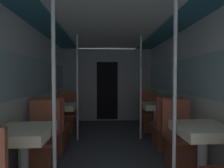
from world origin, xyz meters
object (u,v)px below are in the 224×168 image
object	(u,v)px
chair_right_far_0	(181,146)
support_pole_right_1	(141,88)
chair_left_near_1	(54,135)
chair_right_far_1	(149,119)
chair_left_far_0	(42,149)
dining_table_right_1	(156,109)
support_pole_left_0	(54,97)
support_pole_right_0	(175,96)
chair_right_near_1	(165,133)
dining_table_left_1	(61,110)
dining_table_right_0	(203,136)
dining_table_left_0	(23,139)
support_pole_left_1	(77,88)
chair_left_far_1	(67,120)

from	to	relation	value
chair_right_far_0	support_pole_right_1	bearing A→B (deg)	-74.36
chair_left_near_1	chair_right_far_1	bearing A→B (deg)	29.11
chair_right_far_0	chair_right_far_1	size ratio (longest dim) A/B	1.00
chair_left_far_0	dining_table_right_1	bearing A→B (deg)	-149.28
chair_left_far_0	chair_left_near_1	distance (m)	0.64
chair_right_far_1	chair_right_far_0	bearing A→B (deg)	90.00
support_pole_left_0	support_pole_right_0	xyz separation A→B (m)	(1.34, 0.00, 0.00)
chair_right_near_1	chair_right_far_1	bearing A→B (deg)	90.00
chair_right_near_1	chair_right_far_1	distance (m)	1.12
dining_table_left_1	dining_table_right_0	bearing A→B (deg)	-41.11
dining_table_left_0	support_pole_left_1	size ratio (longest dim) A/B	0.35
support_pole_left_1	dining_table_right_0	size ratio (longest dim) A/B	2.88
chair_right_near_1	chair_right_far_1	size ratio (longest dim) A/B	1.00
dining_table_right_1	support_pole_left_1	bearing A→B (deg)	180.00
dining_table_right_0	support_pole_right_0	bearing A→B (deg)	180.00
chair_left_far_0	chair_right_far_0	world-z (taller)	same
dining_table_left_0	chair_left_far_1	bearing A→B (deg)	90.00
support_pole_left_0	support_pole_left_1	xyz separation A→B (m)	(0.00, 1.76, 0.00)
dining_table_right_0	chair_right_near_1	size ratio (longest dim) A/B	0.78
chair_left_near_1	chair_right_far_0	bearing A→B (deg)	-17.53
chair_left_far_0	chair_right_far_1	bearing A→B (deg)	-138.89
chair_right_far_0	chair_left_far_0	bearing A→B (deg)	0.00
dining_table_right_0	chair_right_far_1	distance (m)	2.34
dining_table_left_0	chair_right_far_1	size ratio (longest dim) A/B	0.78
support_pole_left_0	dining_table_right_1	size ratio (longest dim) A/B	2.88
chair_left_far_1	dining_table_right_1	world-z (taller)	chair_left_far_1
dining_table_left_1	dining_table_right_0	size ratio (longest dim) A/B	1.00
chair_right_far_1	chair_left_far_1	bearing A→B (deg)	0.00
chair_left_far_0	chair_right_far_0	distance (m)	2.01
dining_table_left_1	dining_table_right_1	distance (m)	2.01
dining_table_left_1	support_pole_right_1	world-z (taller)	support_pole_right_1
support_pole_left_0	dining_table_right_0	world-z (taller)	support_pole_left_0
dining_table_left_0	chair_right_near_1	xyz separation A→B (m)	(2.01, 1.20, -0.35)
dining_table_right_0	chair_right_near_1	distance (m)	1.25
chair_left_far_1	chair_right_far_1	world-z (taller)	same
support_pole_left_1	chair_right_near_1	bearing A→B (deg)	-18.47
dining_table_right_1	chair_right_far_1	bearing A→B (deg)	90.00
dining_table_left_0	chair_left_near_1	distance (m)	1.25
chair_right_far_0	support_pole_right_0	distance (m)	1.04
chair_left_far_1	support_pole_left_1	world-z (taller)	support_pole_left_1
support_pole_left_0	support_pole_right_1	bearing A→B (deg)	52.60
dining_table_left_0	support_pole_left_1	bearing A→B (deg)	79.21
chair_left_near_1	support_pole_right_0	bearing A→B (deg)	-35.48
dining_table_left_0	dining_table_right_1	world-z (taller)	same
support_pole_right_0	dining_table_right_1	world-z (taller)	support_pole_right_0
chair_left_near_1	chair_right_near_1	world-z (taller)	same
dining_table_left_1	chair_left_far_1	bearing A→B (deg)	90.00
dining_table_right_1	chair_right_near_1	distance (m)	0.66
chair_left_near_1	support_pole_right_1	bearing A→B (deg)	18.47
dining_table_left_1	chair_left_far_1	distance (m)	0.66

